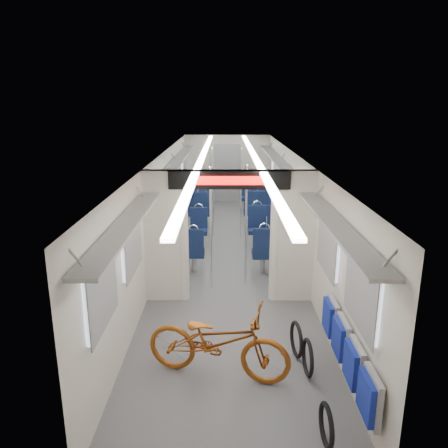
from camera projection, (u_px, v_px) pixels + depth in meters
name	position (u px, v px, depth m)	size (l,w,h in m)	color
carriage	(229.00, 196.00, 9.06)	(12.00, 12.02, 2.31)	#515456
bicycle	(218.00, 341.00, 5.47)	(0.65, 1.85, 0.97)	#954A15
flip_bench	(347.00, 351.00, 5.09)	(0.12, 2.10, 0.51)	gray
bike_hoop_a	(326.00, 427.00, 4.41)	(0.46, 0.46, 0.05)	black
bike_hoop_b	(308.00, 359.00, 5.55)	(0.50, 0.50, 0.05)	black
bike_hoop_c	(296.00, 341.00, 5.97)	(0.51, 0.51, 0.05)	black
seat_bay_near_left	(186.00, 236.00, 9.62)	(0.88, 1.93, 1.06)	#0D183A
seat_bay_near_right	(271.00, 235.00, 9.63)	(0.91, 2.08, 1.10)	#0D183A
seat_bay_far_left	(196.00, 200.00, 12.97)	(0.95, 2.27, 1.16)	#0D183A
seat_bay_far_right	(259.00, 199.00, 13.05)	(0.96, 2.30, 1.17)	#0D183A
stanchion_near_left	(211.00, 229.00, 7.95)	(0.05, 0.05, 2.30)	silver
stanchion_near_right	(246.00, 225.00, 8.17)	(0.04, 0.04, 2.30)	silver
stanchion_far_left	(213.00, 193.00, 11.08)	(0.04, 0.04, 2.30)	silver
stanchion_far_right	(241.00, 194.00, 10.98)	(0.04, 0.04, 2.30)	silver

